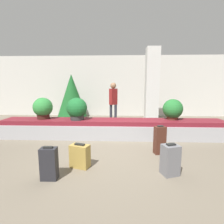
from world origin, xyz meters
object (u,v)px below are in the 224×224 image
(pillar, at_px, (152,87))
(decorated_tree, at_px, (72,95))
(suitcase_1, at_px, (80,156))
(suitcase_2, at_px, (160,140))
(suitcase_0, at_px, (170,160))
(potted_plant_1, at_px, (43,108))
(potted_plant_0, at_px, (173,110))
(traveler_0, at_px, (113,99))
(suitcase_3, at_px, (49,164))
(potted_plant_2, at_px, (77,109))

(pillar, bearing_deg, decorated_tree, 167.50)
(suitcase_1, height_order, suitcase_2, suitcase_2)
(suitcase_0, height_order, suitcase_1, suitcase_0)
(suitcase_1, distance_m, potted_plant_1, 2.87)
(suitcase_0, xyz_separation_m, potted_plant_0, (0.76, 2.51, 0.60))
(suitcase_1, bearing_deg, decorated_tree, 124.38)
(suitcase_2, distance_m, potted_plant_1, 3.81)
(suitcase_0, bearing_deg, pillar, 66.16)
(pillar, bearing_deg, suitcase_0, -95.32)
(suitcase_2, height_order, potted_plant_0, potted_plant_0)
(pillar, relative_size, traveler_0, 1.81)
(potted_plant_0, xyz_separation_m, decorated_tree, (-4.02, 2.69, 0.29))
(pillar, bearing_deg, suitcase_3, -119.23)
(potted_plant_2, bearing_deg, suitcase_2, -29.01)
(suitcase_3, relative_size, decorated_tree, 0.28)
(potted_plant_1, height_order, traveler_0, traveler_0)
(traveler_0, bearing_deg, suitcase_2, 67.65)
(decorated_tree, bearing_deg, traveler_0, -25.33)
(suitcase_0, distance_m, potted_plant_2, 3.33)
(potted_plant_2, xyz_separation_m, traveler_0, (1.09, 1.93, 0.15))
(suitcase_0, relative_size, potted_plant_2, 0.85)
(suitcase_0, distance_m, traveler_0, 4.48)
(suitcase_3, height_order, traveler_0, traveler_0)
(potted_plant_0, bearing_deg, potted_plant_2, -176.28)
(traveler_0, xyz_separation_m, decorated_tree, (-2.04, 0.96, 0.11))
(suitcase_2, bearing_deg, potted_plant_1, 143.13)
(suitcase_0, distance_m, decorated_tree, 6.20)
(suitcase_3, distance_m, traveler_0, 4.67)
(pillar, height_order, suitcase_0, pillar)
(potted_plant_0, height_order, decorated_tree, decorated_tree)
(potted_plant_0, xyz_separation_m, potted_plant_2, (-3.07, -0.20, 0.03))
(suitcase_2, bearing_deg, suitcase_3, -164.94)
(pillar, height_order, suitcase_2, pillar)
(suitcase_0, distance_m, suitcase_1, 1.77)
(potted_plant_0, bearing_deg, suitcase_1, -137.72)
(potted_plant_2, xyz_separation_m, decorated_tree, (-0.95, 2.89, 0.26))
(suitcase_2, relative_size, decorated_tree, 0.32)
(suitcase_2, relative_size, potted_plant_0, 1.08)
(suitcase_3, relative_size, potted_plant_2, 0.86)
(suitcase_0, relative_size, decorated_tree, 0.28)
(pillar, bearing_deg, suitcase_1, -117.46)
(potted_plant_1, height_order, potted_plant_2, potted_plant_2)
(suitcase_0, relative_size, suitcase_3, 0.99)
(decorated_tree, bearing_deg, potted_plant_0, -33.81)
(suitcase_2, xyz_separation_m, potted_plant_2, (-2.34, 1.30, 0.57))
(potted_plant_0, relative_size, traveler_0, 0.37)
(traveler_0, bearing_deg, potted_plant_2, 16.92)
(pillar, xyz_separation_m, suitcase_1, (-2.16, -4.16, -1.36))
(pillar, height_order, potted_plant_1, pillar)
(suitcase_3, distance_m, potted_plant_1, 3.04)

